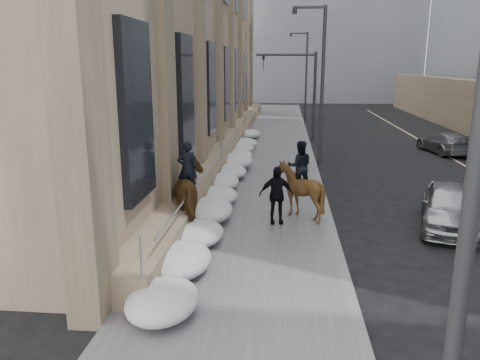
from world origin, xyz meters
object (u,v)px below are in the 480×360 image
(mounted_horse_right, at_px, (299,186))
(pedestrian, at_px, (276,195))
(mounted_horse_left, at_px, (193,193))
(car_silver, at_px, (450,206))
(car_grey, at_px, (444,143))

(mounted_horse_right, relative_size, pedestrian, 1.37)
(pedestrian, bearing_deg, mounted_horse_left, -175.24)
(pedestrian, relative_size, car_silver, 0.44)
(mounted_horse_right, xyz_separation_m, car_silver, (4.84, -0.36, -0.45))
(mounted_horse_right, height_order, car_silver, mounted_horse_right)
(mounted_horse_right, bearing_deg, car_silver, 169.84)
(mounted_horse_left, distance_m, car_silver, 8.30)
(mounted_horse_right, distance_m, car_silver, 4.88)
(mounted_horse_left, xyz_separation_m, car_grey, (12.35, 14.66, -0.61))
(mounted_horse_left, relative_size, car_silver, 0.65)
(mounted_horse_left, height_order, car_grey, mounted_horse_left)
(mounted_horse_left, distance_m, mounted_horse_right, 3.64)
(pedestrian, distance_m, car_silver, 5.62)
(mounted_horse_right, xyz_separation_m, car_grey, (8.97, 13.31, -0.55))
(mounted_horse_left, relative_size, car_grey, 0.64)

